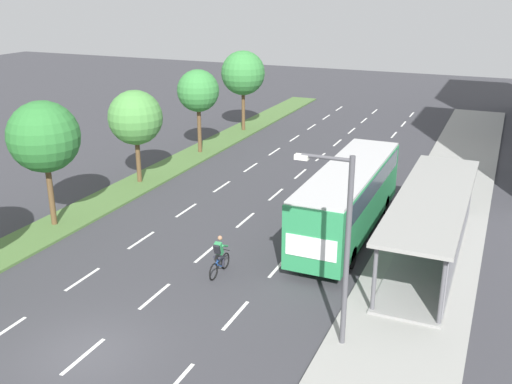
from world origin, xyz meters
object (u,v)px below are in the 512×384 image
Objects in this scene: bus_shelter at (438,220)px; median_tree_third at (135,118)px; median_tree_fifth at (243,73)px; median_tree_second at (44,137)px; bus at (349,194)px; cyclist at (219,257)px; streetlight at (342,239)px; median_tree_fourth at (198,91)px.

median_tree_third is (-17.92, 3.69, 2.20)m from bus_shelter.
median_tree_second is at bearing -90.74° from median_tree_fifth.
median_tree_fifth reaches higher than bus.
cyclist is 13.55m from median_tree_third.
streetlight is (2.17, -9.23, 1.82)m from bus.
median_tree_fourth reaches higher than cyclist.
median_tree_third is (-13.64, 2.45, 2.00)m from bus.
bus is 22.00m from median_tree_fifth.
streetlight is (15.61, -26.44, -0.87)m from median_tree_fifth.
bus is 16.86m from median_tree_fourth.
bus_shelter is 2.18× the size of median_tree_third.
median_tree_second is 1.12× the size of median_tree_third.
median_tree_second is at bearing -90.94° from median_tree_fourth.
median_tree_second is at bearing -160.26° from bus.
bus_shelter is 8.51m from streetlight.
bus is at bearing 163.89° from bus_shelter.
bus is at bearing -10.20° from median_tree_third.
cyclist is at bearing -148.18° from bus_shelter.
streetlight is at bearing -26.76° from cyclist.
bus_shelter is 6.68× the size of cyclist.
cyclist is (-8.05, -5.00, -1.08)m from bus_shelter.
median_tree_second is at bearing 164.85° from streetlight.
bus is 1.81× the size of median_tree_second.
median_tree_fifth is at bearing 112.41° from cyclist.
cyclist is 25.67m from median_tree_fifth.
median_tree_second reaches higher than bus_shelter.
median_tree_second is 14.76m from median_tree_fourth.
median_tree_second is 1.06× the size of median_tree_fourth.
bus reaches higher than bus_shelter.
median_tree_fifth is at bearing 89.66° from median_tree_fourth.
bus_shelter is at bearing 75.20° from streetlight.
median_tree_third is at bearing 169.80° from bus.
streetlight is (15.81, -11.68, -0.18)m from median_tree_third.
median_tree_fourth reaches higher than bus_shelter.
streetlight reaches higher than median_tree_fourth.
median_tree_fifth is (0.29, 22.14, 0.16)m from median_tree_second.
median_tree_third reaches higher than cyclist.
median_tree_fifth is at bearing 120.56° from streetlight.
bus_shelter is 25.74m from median_tree_fifth.
median_tree_fourth is (-13.49, 9.83, 2.42)m from bus.
streetlight is at bearing -50.61° from median_tree_fourth.
bus is (-4.28, 1.24, 0.20)m from bus_shelter.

